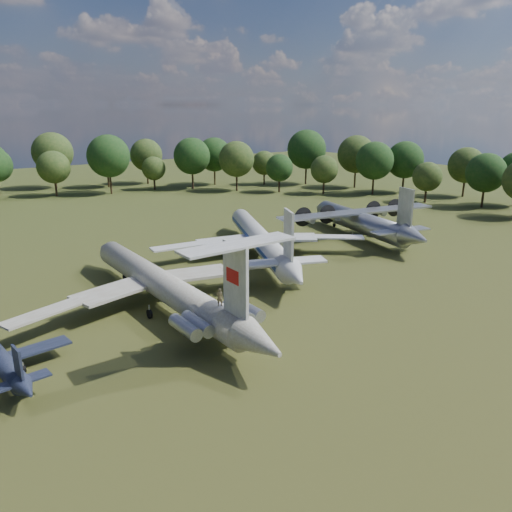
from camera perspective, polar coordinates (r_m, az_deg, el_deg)
ground at (r=60.84m, az=-10.33°, el=-5.10°), size 300.00×300.00×0.00m
il62_airliner at (r=58.12m, az=-10.56°, el=-3.86°), size 35.59×45.60×4.38m
tu104_jet at (r=76.20m, az=0.49°, el=1.44°), size 46.95×53.04×4.39m
an12_transport at (r=90.11m, az=11.83°, el=3.54°), size 36.21×39.09×4.49m
small_prop_west at (r=48.76m, az=-27.07°, el=-11.00°), size 14.05×17.85×2.41m
person_on_il62 at (r=46.91m, az=-4.18°, el=-4.70°), size 0.73×0.56×1.78m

